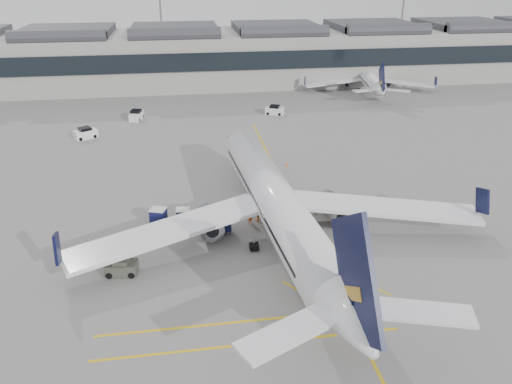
{
  "coord_description": "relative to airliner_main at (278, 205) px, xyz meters",
  "views": [
    {
      "loc": [
        -1.7,
        -39.69,
        24.48
      ],
      "look_at": [
        5.06,
        4.26,
        4.0
      ],
      "focal_mm": 35.0,
      "sensor_mm": 36.0,
      "label": 1
    }
  ],
  "objects": [
    {
      "name": "terminal",
      "position": [
        -6.82,
        69.78,
        2.72
      ],
      "size": [
        200.0,
        20.45,
        12.4
      ],
      "color": "#9E9E99",
      "rests_on": "ground"
    },
    {
      "name": "airliner_main",
      "position": [
        0.0,
        0.0,
        0.0
      ],
      "size": [
        39.98,
        43.81,
        11.65
      ],
      "rotation": [
        0.0,
        0.0,
        0.08
      ],
      "color": "white",
      "rests_on": "ground"
    },
    {
      "name": "safety_cone_nose",
      "position": [
        4.8,
        18.16,
        -3.18
      ],
      "size": [
        0.34,
        0.34,
        0.48
      ],
      "primitive_type": "cone",
      "color": "#F24C0A",
      "rests_on": "ground"
    },
    {
      "name": "ramp_agent_a",
      "position": [
        -2.19,
        3.19,
        -2.63
      ],
      "size": [
        0.69,
        0.61,
        1.59
      ],
      "primitive_type": "imported",
      "rotation": [
        0.0,
        0.0,
        0.5
      ],
      "color": "#DC460B",
      "rests_on": "ground"
    },
    {
      "name": "baggage_cart_b",
      "position": [
        -5.14,
        1.79,
        -2.51
      ],
      "size": [
        1.74,
        1.48,
        1.71
      ],
      "rotation": [
        0.0,
        0.0,
        0.09
      ],
      "color": "gray",
      "rests_on": "ground"
    },
    {
      "name": "baggage_cart_d",
      "position": [
        -11.51,
        4.44,
        -2.5
      ],
      "size": [
        1.99,
        1.81,
        1.73
      ],
      "rotation": [
        0.0,
        0.0,
        -0.33
      ],
      "color": "gray",
      "rests_on": "ground"
    },
    {
      "name": "apron_markings",
      "position": [
        3.18,
        7.86,
        -3.42
      ],
      "size": [
        0.25,
        60.0,
        0.01
      ],
      "primitive_type": "cube",
      "color": "gold",
      "rests_on": "ground"
    },
    {
      "name": "pushback_tug",
      "position": [
        -14.45,
        -4.24,
        -2.77
      ],
      "size": [
        2.81,
        1.94,
        1.47
      ],
      "rotation": [
        0.0,
        0.0,
        -0.13
      ],
      "color": "#464A3E",
      "rests_on": "ground"
    },
    {
      "name": "belt_loader",
      "position": [
        4.98,
        3.21,
        -2.83
      ],
      "size": [
        4.93,
        1.71,
        2.03
      ],
      "rotation": [
        0.0,
        0.0,
        -0.01
      ],
      "color": "silver",
      "rests_on": "ground"
    },
    {
      "name": "service_van_left",
      "position": [
        -23.22,
        34.17,
        -2.65
      ],
      "size": [
        3.75,
        3.11,
        1.72
      ],
      "rotation": [
        0.0,
        0.0,
        0.51
      ],
      "color": "white",
      "rests_on": "ground"
    },
    {
      "name": "baggage_cart_c",
      "position": [
        -9.0,
        4.3,
        -2.57
      ],
      "size": [
        1.56,
        1.31,
        1.58
      ],
      "rotation": [
        0.0,
        0.0,
        -0.05
      ],
      "color": "gray",
      "rests_on": "ground"
    },
    {
      "name": "airliner_far",
      "position": [
        30.61,
        58.3,
        -1.07
      ],
      "size": [
        27.24,
        29.99,
        8.02
      ],
      "rotation": [
        0.0,
        0.0,
        -0.16
      ],
      "color": "white",
      "rests_on": "ground"
    },
    {
      "name": "ground",
      "position": [
        -6.82,
        -2.14,
        -3.42
      ],
      "size": [
        220.0,
        220.0,
        0.0
      ],
      "primitive_type": "plane",
      "color": "gray",
      "rests_on": "ground"
    },
    {
      "name": "safety_cone_engine",
      "position": [
        7.47,
        1.19,
        -3.14
      ],
      "size": [
        0.4,
        0.4,
        0.56
      ],
      "primitive_type": "cone",
      "color": "#F24C0A",
      "rests_on": "ground"
    },
    {
      "name": "ramp_agent_b",
      "position": [
        -1.31,
        3.65,
        -2.41
      ],
      "size": [
        1.16,
        1.02,
        2.02
      ],
      "primitive_type": "imported",
      "rotation": [
        0.0,
        0.0,
        3.45
      ],
      "color": "orange",
      "rests_on": "ground"
    },
    {
      "name": "light_masts",
      "position": [
        -8.48,
        83.86,
        11.07
      ],
      "size": [
        113.0,
        0.6,
        25.45
      ],
      "color": "slate",
      "rests_on": "ground"
    },
    {
      "name": "baggage_cart_a",
      "position": [
        -5.49,
        1.95,
        -2.41
      ],
      "size": [
        2.15,
        1.94,
        1.88
      ],
      "rotation": [
        0.0,
        0.0,
        -0.3
      ],
      "color": "gray",
      "rests_on": "ground"
    },
    {
      "name": "service_van_right",
      "position": [
        7.84,
        42.83,
        -2.69
      ],
      "size": [
        3.54,
        2.74,
        1.63
      ],
      "rotation": [
        0.0,
        0.0,
        -0.42
      ],
      "color": "white",
      "rests_on": "ground"
    },
    {
      "name": "service_van_mid",
      "position": [
        -16.14,
        43.07,
        -2.64
      ],
      "size": [
        2.42,
        3.7,
        1.75
      ],
      "rotation": [
        0.0,
        0.0,
        1.35
      ],
      "color": "white",
      "rests_on": "ground"
    }
  ]
}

